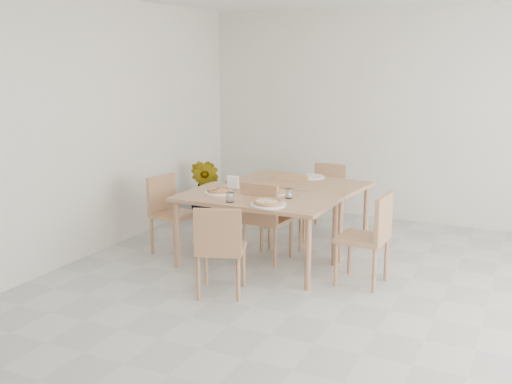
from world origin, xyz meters
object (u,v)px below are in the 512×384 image
at_px(plate_mushroom, 268,205).
at_px(pizza_pepperoni, 219,190).
at_px(chair_north, 289,205).
at_px(potted_plant, 204,189).
at_px(main_table, 256,204).
at_px(plate_pepperoni, 219,192).
at_px(pizza_margherita, 274,190).
at_px(tumbler_b, 230,197).
at_px(chair_back_s, 264,216).
at_px(plate_empty, 311,177).
at_px(tumbler_a, 289,193).
at_px(pizza_mushroom, 268,202).
at_px(chair_back_n, 327,192).
at_px(chair_east, 371,233).
at_px(napkin_holder, 233,183).
at_px(second_table, 300,188).
at_px(chair_south, 220,245).
at_px(chair_west, 169,208).
at_px(plate_margherita, 274,192).

distance_m(plate_mushroom, pizza_pepperoni, 0.75).
height_order(chair_north, potted_plant, same).
height_order(main_table, plate_pepperoni, plate_pepperoni).
relative_size(pizza_margherita, tumbler_b, 3.58).
xyz_separation_m(chair_north, plate_pepperoni, (-0.45, -0.86, 0.28)).
distance_m(chair_back_s, plate_empty, 1.06).
bearing_deg(potted_plant, tumbler_a, -36.64).
bearing_deg(chair_north, plate_empty, 56.96).
bearing_deg(plate_mushroom, pizza_margherita, 107.65).
relative_size(pizza_mushroom, pizza_pepperoni, 1.16).
bearing_deg(plate_mushroom, chair_back_n, 92.39).
bearing_deg(chair_east, plate_pepperoni, -86.39).
relative_size(main_table, plate_empty, 4.92).
xyz_separation_m(napkin_holder, chair_back_n, (0.57, 1.50, -0.34)).
bearing_deg(chair_back_s, tumbler_b, 78.77).
relative_size(tumbler_a, tumbler_b, 0.98).
relative_size(pizza_margherita, second_table, 0.23).
relative_size(main_table, tumbler_a, 16.12).
relative_size(chair_south, pizza_pepperoni, 3.26).
xyz_separation_m(chair_north, pizza_mushroom, (0.25, -1.12, 0.30)).
distance_m(chair_west, tumbler_b, 1.07).
distance_m(chair_south, pizza_pepperoni, 1.04).
distance_m(chair_west, plate_margherita, 1.24).
relative_size(plate_margherita, chair_back_n, 0.41).
distance_m(chair_east, tumbler_a, 0.93).
xyz_separation_m(chair_north, chair_west, (-1.11, -0.81, 0.03)).
distance_m(pizza_mushroom, second_table, 1.24).
height_order(plate_margherita, pizza_mushroom, pizza_mushroom).
xyz_separation_m(plate_mushroom, chair_back_n, (-0.08, 2.00, -0.28)).
relative_size(main_table, chair_east, 1.80).
height_order(chair_north, plate_mushroom, chair_north).
bearing_deg(plate_empty, second_table, -96.47).
relative_size(pizza_pepperoni, second_table, 0.16).
height_order(chair_south, plate_margherita, chair_south).
height_order(main_table, pizza_margherita, pizza_margherita).
distance_m(tumbler_b, chair_back_s, 0.60).
height_order(main_table, napkin_holder, napkin_holder).
distance_m(tumbler_a, second_table, 0.89).
height_order(pizza_mushroom, pizza_pepperoni, same).
bearing_deg(chair_north, chair_back_s, -104.27).
bearing_deg(chair_east, pizza_pepperoni, -86.39).
bearing_deg(tumbler_b, chair_south, -71.29).
relative_size(chair_west, second_table, 0.54).
bearing_deg(pizza_pepperoni, plate_mushroom, -20.96).
distance_m(chair_north, pizza_mushroom, 1.19).
height_order(main_table, pizza_pepperoni, pizza_pepperoni).
bearing_deg(napkin_holder, tumbler_b, -71.34).
bearing_deg(plate_mushroom, plate_pepperoni, 159.04).
distance_m(tumbler_a, potted_plant, 2.29).
bearing_deg(chair_west, plate_pepperoni, -84.87).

